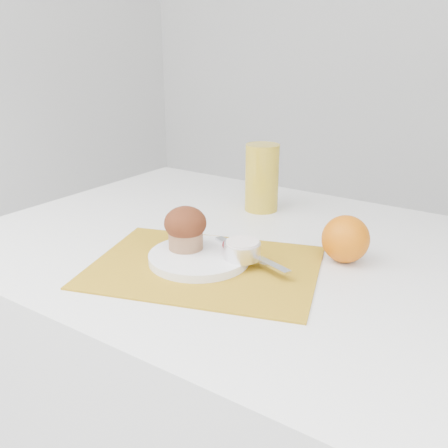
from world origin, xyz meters
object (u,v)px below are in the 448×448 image
Objects in this scene: table at (263,407)px; plate at (199,257)px; orange at (346,239)px; muffin at (185,228)px; juice_glass at (262,178)px.

plate reaches higher than table.
orange is 0.29m from muffin.
orange reaches higher than table.
orange reaches higher than plate.
muffin is (-0.11, -0.12, 0.43)m from table.
juice_glass is at bearing 123.67° from table.
plate is 0.26m from orange.
orange is 0.32m from juice_glass.
table is 15.14× the size of muffin.
table is at bearing 47.47° from muffin.
plate is 2.11× the size of orange.
juice_glass reaches higher than orange.
orange is (0.14, 0.03, 0.42)m from table.
juice_glass is at bearing 94.44° from muffin.
juice_glass is (-0.13, 0.20, 0.45)m from table.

